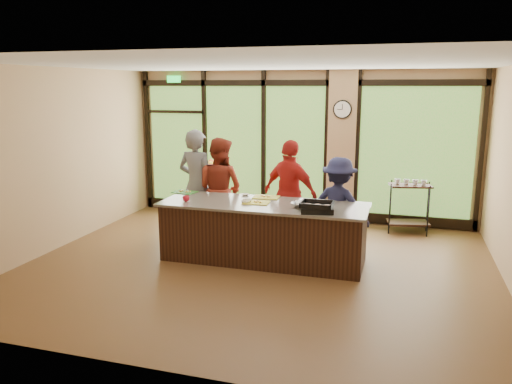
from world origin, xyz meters
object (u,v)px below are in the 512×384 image
Objects in this scene: roasting_pan at (317,209)px; flower_stand at (211,203)px; bar_cart at (409,201)px; island_base at (263,233)px; cook_right at (338,206)px; cook_left at (197,185)px.

flower_stand is at bearing 126.24° from roasting_pan.
roasting_pan is at bearing -129.74° from bar_cart.
flower_stand is (-1.65, 1.94, -0.06)m from island_base.
cook_right reaches higher than roasting_pan.
bar_cart reaches higher than flower_stand.
bar_cart reaches higher than island_base.
roasting_pan is 3.43m from flower_stand.
roasting_pan is (0.88, -0.30, 0.52)m from island_base.
cook_left reaches higher than cook_right.
island_base is at bearing -146.94° from bar_cart.
island_base is 3.13m from bar_cart.
cook_left reaches higher than flower_stand.
cook_right is at bearing 66.99° from roasting_pan.
flower_stand is (-0.20, 1.16, -0.60)m from cook_left.
bar_cart is (3.83, 0.29, 0.23)m from flower_stand.
cook_right is (1.07, 0.68, 0.35)m from island_base.
cook_left reaches higher than island_base.
island_base is 4.09× the size of flower_stand.
flower_stand is (-2.53, 2.25, -0.58)m from roasting_pan.
island_base is 2.55m from flower_stand.
bar_cart is at bearing 50.62° from roasting_pan.
roasting_pan is at bearing -18.94° from island_base.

